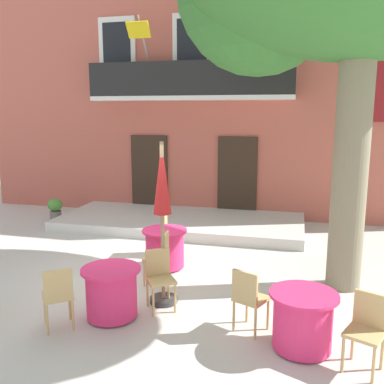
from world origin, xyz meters
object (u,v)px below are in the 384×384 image
object	(u,v)px
cafe_umbrella	(162,200)
ground_planter_left	(55,208)
cafe_chair_middle_0	(160,254)
cafe_table_front	(303,320)
cafe_chair_middle_1	(169,230)
cafe_chair_near_tree_1	(160,275)
cafe_table_near_tree	(112,292)
cafe_table_middle	(165,248)
cafe_chair_front_1	(249,296)
cafe_chair_near_tree_0	(58,294)
cafe_chair_front_0	(367,327)

from	to	relation	value
cafe_umbrella	ground_planter_left	distance (m)	6.26
cafe_chair_middle_0	cafe_table_front	world-z (taller)	cafe_chair_middle_0
cafe_chair_middle_1	ground_planter_left	world-z (taller)	cafe_chair_middle_1
cafe_chair_near_tree_1	cafe_chair_middle_0	xyz separation A→B (m)	(-0.29, 0.91, 0.00)
cafe_table_near_tree	cafe_table_middle	bearing A→B (deg)	86.41
cafe_chair_middle_0	cafe_chair_middle_1	xyz separation A→B (m)	(-0.29, 1.48, 0.00)
cafe_table_front	cafe_chair_front_1	size ratio (longest dim) A/B	0.95
cafe_table_middle	cafe_umbrella	bearing A→B (deg)	-73.03
ground_planter_left	cafe_table_front	bearing A→B (deg)	-37.17
cafe_chair_front_1	cafe_table_middle	bearing A→B (deg)	131.76
cafe_table_near_tree	cafe_table_front	size ratio (longest dim) A/B	1.00
cafe_table_near_tree	cafe_table_middle	xyz separation A→B (m)	(0.13, 2.13, 0.00)
cafe_table_middle	cafe_chair_middle_1	bearing A→B (deg)	100.42
cafe_chair_middle_1	cafe_chair_near_tree_0	bearing A→B (deg)	-99.18
cafe_chair_middle_0	cafe_chair_front_1	xyz separation A→B (m)	(1.71, -1.34, 0.00)
cafe_chair_near_tree_1	cafe_chair_front_0	distance (m)	2.99
cafe_chair_middle_0	ground_planter_left	size ratio (longest dim) A/B	1.46
cafe_chair_near_tree_0	cafe_table_middle	size ratio (longest dim) A/B	1.05
cafe_table_near_tree	cafe_chair_front_0	distance (m)	3.45
cafe_umbrella	cafe_table_middle	bearing A→B (deg)	106.97
cafe_chair_front_1	cafe_umbrella	xyz separation A→B (m)	(-1.41, 0.61, 1.14)
cafe_chair_near_tree_0	ground_planter_left	size ratio (longest dim) A/B	1.46
cafe_table_near_tree	cafe_chair_near_tree_0	bearing A→B (deg)	-136.82
cafe_chair_near_tree_1	cafe_table_middle	bearing A→B (deg)	105.16
cafe_table_near_tree	cafe_chair_near_tree_0	size ratio (longest dim) A/B	0.95
cafe_table_middle	cafe_chair_middle_0	xyz separation A→B (m)	(0.15, -0.74, 0.14)
cafe_chair_near_tree_0	cafe_chair_front_0	bearing A→B (deg)	1.12
cafe_table_middle	cafe_chair_front_1	xyz separation A→B (m)	(1.86, -2.08, 0.14)
cafe_chair_near_tree_0	cafe_chair_front_1	distance (m)	2.60
cafe_table_middle	cafe_table_front	distance (m)	3.47
ground_planter_left	cafe_table_near_tree	bearing A→B (deg)	-50.94
cafe_table_middle	ground_planter_left	size ratio (longest dim) A/B	1.39
ground_planter_left	cafe_chair_front_0	bearing A→B (deg)	-35.64
cafe_table_near_tree	cafe_table_middle	distance (m)	2.13
cafe_chair_near_tree_0	cafe_chair_middle_0	size ratio (longest dim) A/B	1.00
cafe_chair_middle_1	cafe_table_middle	bearing A→B (deg)	-79.58
cafe_chair_front_1	ground_planter_left	xyz separation A→B (m)	(-5.90, 4.77, -0.18)
cafe_table_front	ground_planter_left	xyz separation A→B (m)	(-6.61, 5.01, -0.04)
cafe_chair_middle_1	cafe_chair_front_0	size ratio (longest dim) A/B	1.00
cafe_chair_middle_0	ground_planter_left	xyz separation A→B (m)	(-4.19, 3.43, -0.18)
cafe_chair_near_tree_1	cafe_chair_front_1	bearing A→B (deg)	-17.20
cafe_chair_middle_1	cafe_chair_front_1	bearing A→B (deg)	-54.75
cafe_chair_near_tree_0	cafe_chair_middle_0	xyz separation A→B (m)	(0.83, 1.90, 0.00)
cafe_table_near_tree	cafe_chair_near_tree_1	distance (m)	0.77
cafe_table_middle	ground_planter_left	bearing A→B (deg)	146.36
cafe_chair_near_tree_0	ground_planter_left	distance (m)	6.30
cafe_table_middle	cafe_table_front	size ratio (longest dim) A/B	1.00
cafe_table_front	cafe_chair_front_1	bearing A→B (deg)	161.14
cafe_chair_middle_0	cafe_table_near_tree	bearing A→B (deg)	-101.56
cafe_chair_near_tree_0	cafe_chair_front_1	bearing A→B (deg)	12.46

